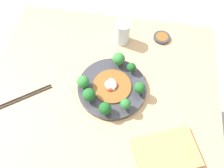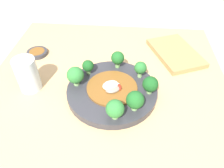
{
  "view_description": "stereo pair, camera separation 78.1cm",
  "coord_description": "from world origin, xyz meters",
  "px_view_note": "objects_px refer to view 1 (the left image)",
  "views": [
    {
      "loc": [
        0.12,
        -0.47,
        1.61
      ],
      "look_at": [
        0.05,
        -0.02,
        0.81
      ],
      "focal_mm": 35.0,
      "sensor_mm": 36.0,
      "label": 1
    },
    {
      "loc": [
        -0.46,
        -0.07,
        1.29
      ],
      "look_at": [
        0.05,
        -0.02,
        0.81
      ],
      "focal_mm": 35.0,
      "sensor_mm": 36.0,
      "label": 2
    }
  ],
  "objects_px": {
    "drinking_glass": "(122,33)",
    "plate": "(112,88)",
    "broccoli_south": "(105,108)",
    "broccoli_east": "(140,88)",
    "broccoli_west": "(83,82)",
    "sauce_dish": "(162,37)",
    "broccoli_southeast": "(125,104)",
    "broccoli_north": "(119,59)",
    "stirfry_center": "(112,86)",
    "chopsticks": "(26,96)",
    "broccoli_southwest": "(89,95)",
    "broccoli_northeast": "(131,67)",
    "cutting_board": "(166,152)"
  },
  "relations": [
    {
      "from": "plate",
      "to": "broccoli_east",
      "type": "height_order",
      "value": "broccoli_east"
    },
    {
      "from": "plate",
      "to": "cutting_board",
      "type": "height_order",
      "value": "plate"
    },
    {
      "from": "broccoli_west",
      "to": "drinking_glass",
      "type": "relative_size",
      "value": 0.55
    },
    {
      "from": "chopsticks",
      "to": "broccoli_west",
      "type": "bearing_deg",
      "value": 18.15
    },
    {
      "from": "drinking_glass",
      "to": "plate",
      "type": "bearing_deg",
      "value": -90.98
    },
    {
      "from": "broccoli_northeast",
      "to": "broccoli_north",
      "type": "bearing_deg",
      "value": 153.33
    },
    {
      "from": "broccoli_northeast",
      "to": "broccoli_east",
      "type": "height_order",
      "value": "broccoli_east"
    },
    {
      "from": "broccoli_northeast",
      "to": "cutting_board",
      "type": "xyz_separation_m",
      "value": [
        0.17,
        -0.33,
        -0.05
      ]
    },
    {
      "from": "broccoli_south",
      "to": "broccoli_north",
      "type": "xyz_separation_m",
      "value": [
        0.02,
        0.24,
        0.0
      ]
    },
    {
      "from": "stirfry_center",
      "to": "broccoli_west",
      "type": "bearing_deg",
      "value": -171.23
    },
    {
      "from": "broccoli_southwest",
      "to": "broccoli_northeast",
      "type": "distance_m",
      "value": 0.22
    },
    {
      "from": "sauce_dish",
      "to": "broccoli_southwest",
      "type": "bearing_deg",
      "value": -125.09
    },
    {
      "from": "broccoli_southeast",
      "to": "chopsticks",
      "type": "distance_m",
      "value": 0.43
    },
    {
      "from": "broccoli_south",
      "to": "broccoli_east",
      "type": "height_order",
      "value": "broccoli_east"
    },
    {
      "from": "plate",
      "to": "broccoli_north",
      "type": "relative_size",
      "value": 4.36
    },
    {
      "from": "broccoli_west",
      "to": "broccoli_southeast",
      "type": "xyz_separation_m",
      "value": [
        0.19,
        -0.07,
        0.0
      ]
    },
    {
      "from": "broccoli_south",
      "to": "drinking_glass",
      "type": "bearing_deg",
      "value": 88.25
    },
    {
      "from": "broccoli_southwest",
      "to": "broccoli_south",
      "type": "distance_m",
      "value": 0.09
    },
    {
      "from": "drinking_glass",
      "to": "sauce_dish",
      "type": "height_order",
      "value": "drinking_glass"
    },
    {
      "from": "broccoli_northeast",
      "to": "sauce_dish",
      "type": "relative_size",
      "value": 0.65
    },
    {
      "from": "broccoli_southeast",
      "to": "broccoli_east",
      "type": "xyz_separation_m",
      "value": [
        0.05,
        0.08,
        0.0
      ]
    },
    {
      "from": "broccoli_southwest",
      "to": "broccoli_west",
      "type": "bearing_deg",
      "value": 123.97
    },
    {
      "from": "plate",
      "to": "chopsticks",
      "type": "distance_m",
      "value": 0.37
    },
    {
      "from": "plate",
      "to": "broccoli_north",
      "type": "bearing_deg",
      "value": 85.13
    },
    {
      "from": "drinking_glass",
      "to": "chopsticks",
      "type": "distance_m",
      "value": 0.53
    },
    {
      "from": "broccoli_east",
      "to": "chopsticks",
      "type": "xyz_separation_m",
      "value": [
        -0.48,
        -0.09,
        -0.06
      ]
    },
    {
      "from": "chopsticks",
      "to": "broccoli_southeast",
      "type": "bearing_deg",
      "value": 1.01
    },
    {
      "from": "broccoli_north",
      "to": "stirfry_center",
      "type": "distance_m",
      "value": 0.13
    },
    {
      "from": "plate",
      "to": "chopsticks",
      "type": "relative_size",
      "value": 1.51
    },
    {
      "from": "plate",
      "to": "broccoli_west",
      "type": "relative_size",
      "value": 4.65
    },
    {
      "from": "broccoli_south",
      "to": "broccoli_north",
      "type": "height_order",
      "value": "broccoli_north"
    },
    {
      "from": "broccoli_southeast",
      "to": "sauce_dish",
      "type": "height_order",
      "value": "broccoli_southeast"
    },
    {
      "from": "broccoli_northeast",
      "to": "broccoli_east",
      "type": "bearing_deg",
      "value": -65.49
    },
    {
      "from": "broccoli_north",
      "to": "chopsticks",
      "type": "bearing_deg",
      "value": -149.53
    },
    {
      "from": "broccoli_northeast",
      "to": "broccoli_west",
      "type": "height_order",
      "value": "broccoli_west"
    },
    {
      "from": "broccoli_northeast",
      "to": "broccoli_southeast",
      "type": "xyz_separation_m",
      "value": [
        -0.0,
        -0.18,
        0.01
      ]
    },
    {
      "from": "broccoli_south",
      "to": "broccoli_southeast",
      "type": "relative_size",
      "value": 1.02
    },
    {
      "from": "stirfry_center",
      "to": "drinking_glass",
      "type": "distance_m",
      "value": 0.28
    },
    {
      "from": "broccoli_west",
      "to": "cutting_board",
      "type": "xyz_separation_m",
      "value": [
        0.36,
        -0.22,
        -0.05
      ]
    },
    {
      "from": "broccoli_southwest",
      "to": "broccoli_west",
      "type": "distance_m",
      "value": 0.07
    },
    {
      "from": "broccoli_west",
      "to": "chopsticks",
      "type": "xyz_separation_m",
      "value": [
        -0.24,
        -0.08,
        -0.06
      ]
    },
    {
      "from": "broccoli_northeast",
      "to": "broccoli_north",
      "type": "relative_size",
      "value": 0.78
    },
    {
      "from": "broccoli_northeast",
      "to": "drinking_glass",
      "type": "bearing_deg",
      "value": 109.23
    },
    {
      "from": "broccoli_north",
      "to": "stirfry_center",
      "type": "xyz_separation_m",
      "value": [
        -0.01,
        -0.12,
        -0.03
      ]
    },
    {
      "from": "broccoli_northeast",
      "to": "stirfry_center",
      "type": "bearing_deg",
      "value": -128.52
    },
    {
      "from": "broccoli_northeast",
      "to": "broccoli_southeast",
      "type": "bearing_deg",
      "value": -90.68
    },
    {
      "from": "broccoli_northeast",
      "to": "sauce_dish",
      "type": "xyz_separation_m",
      "value": [
        0.13,
        0.24,
        -0.05
      ]
    },
    {
      "from": "plate",
      "to": "broccoli_southwest",
      "type": "distance_m",
      "value": 0.12
    },
    {
      "from": "broccoli_west",
      "to": "broccoli_south",
      "type": "bearing_deg",
      "value": -42.57
    },
    {
      "from": "broccoli_north",
      "to": "sauce_dish",
      "type": "relative_size",
      "value": 0.83
    }
  ]
}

